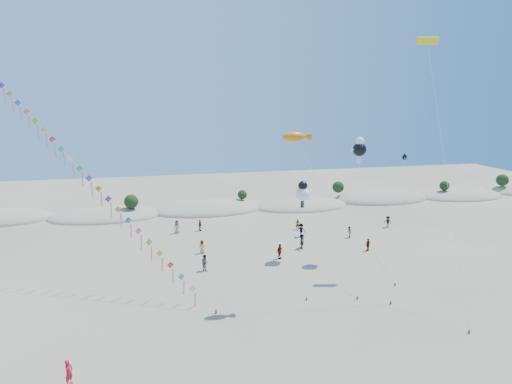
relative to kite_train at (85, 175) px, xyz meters
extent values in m
plane|color=#807159|center=(14.45, -19.35, -10.90)|extent=(160.00, 160.00, 0.00)
ellipsoid|color=tan|center=(-1.55, 25.25, -10.90)|extent=(17.60, 9.68, 3.00)
ellipsoid|color=#1D3B15|center=(-1.55, 25.25, -10.08)|extent=(14.08, 6.34, 0.70)
ellipsoid|color=tan|center=(14.45, 25.95, -10.90)|extent=(19.00, 10.45, 3.40)
ellipsoid|color=#1D3B15|center=(14.45, 25.95, -9.97)|extent=(15.20, 6.84, 0.76)
ellipsoid|color=tan|center=(30.45, 24.55, -10.90)|extent=(16.40, 9.02, 2.80)
ellipsoid|color=#1D3B15|center=(30.45, 24.55, -10.13)|extent=(13.12, 5.90, 0.66)
ellipsoid|color=tan|center=(46.45, 26.35, -10.90)|extent=(18.00, 9.90, 3.80)
ellipsoid|color=#1D3B15|center=(46.45, 26.35, -9.86)|extent=(14.40, 6.48, 0.72)
ellipsoid|color=tan|center=(62.45, 25.15, -10.90)|extent=(16.80, 9.24, 3.00)
ellipsoid|color=#1D3B15|center=(62.45, 25.15, -10.08)|extent=(13.44, 6.05, 0.67)
sphere|color=black|center=(2.45, 24.05, -8.42)|extent=(2.20, 2.20, 2.20)
sphere|color=black|center=(20.45, 26.05, -8.66)|extent=(1.60, 1.60, 1.60)
sphere|color=black|center=(38.45, 27.45, -8.46)|extent=(2.10, 2.10, 2.10)
sphere|color=black|center=(58.45, 24.75, -8.58)|extent=(1.80, 1.80, 1.80)
sphere|color=black|center=(72.45, 26.25, -8.38)|extent=(2.30, 2.30, 2.30)
cube|color=#3F2D1E|center=(11.18, -9.53, -10.73)|extent=(0.12, 0.12, 0.35)
cylinder|color=silver|center=(0.81, -0.71, -0.71)|extent=(20.76, 17.66, 20.41)
cube|color=white|center=(9.35, -7.97, -9.10)|extent=(1.25, 0.49, 1.31)
cube|color=pink|center=(9.53, -7.92, -10.20)|extent=(0.19, 0.45, 1.55)
cube|color=#19C0A3|center=(8.45, -7.20, -8.22)|extent=(1.25, 0.49, 1.31)
cube|color=pink|center=(8.63, -7.15, -9.32)|extent=(0.19, 0.45, 1.55)
cube|color=#F83F1B|center=(7.55, -6.44, -7.33)|extent=(1.25, 0.49, 1.31)
cube|color=pink|center=(7.73, -6.39, -8.43)|extent=(0.19, 0.45, 1.55)
cube|color=yellow|center=(6.65, -5.67, -6.45)|extent=(1.25, 0.49, 1.31)
cube|color=pink|center=(6.83, -5.62, -7.55)|extent=(0.19, 0.45, 1.55)
cube|color=#B9C316|center=(5.75, -4.91, -5.56)|extent=(1.25, 0.49, 1.31)
cube|color=pink|center=(5.93, -4.86, -6.66)|extent=(0.19, 0.45, 1.55)
cube|color=#FF508E|center=(4.85, -4.14, -4.68)|extent=(1.25, 0.49, 1.31)
cube|color=pink|center=(5.03, -4.09, -5.78)|extent=(0.19, 0.45, 1.55)
cube|color=blue|center=(3.95, -3.38, -3.79)|extent=(1.25, 0.49, 1.31)
cube|color=pink|center=(4.13, -3.33, -4.89)|extent=(0.19, 0.45, 1.55)
cube|color=orange|center=(3.05, -2.61, -2.91)|extent=(1.25, 0.49, 1.31)
cube|color=pink|center=(3.23, -2.56, -4.01)|extent=(0.19, 0.45, 1.55)
cube|color=#5C28A1|center=(2.15, -1.85, -2.02)|extent=(1.25, 0.49, 1.31)
cube|color=pink|center=(2.33, -1.80, -3.12)|extent=(0.19, 0.45, 1.55)
cube|color=orange|center=(1.25, -1.08, -1.14)|extent=(1.25, 0.49, 1.31)
cube|color=pink|center=(1.43, -1.03, -2.24)|extent=(0.19, 0.45, 1.55)
cube|color=purple|center=(0.35, -0.31, -0.25)|extent=(1.25, 0.49, 1.31)
cube|color=pink|center=(0.53, -0.26, -1.35)|extent=(0.19, 0.45, 1.55)
cube|color=green|center=(-0.55, 0.45, 0.63)|extent=(1.25, 0.49, 1.31)
cube|color=pink|center=(-0.37, 0.50, -0.47)|extent=(0.19, 0.45, 1.55)
cube|color=white|center=(-1.45, 1.22, 1.52)|extent=(1.25, 0.49, 1.31)
cube|color=pink|center=(-1.27, 1.27, 0.42)|extent=(0.19, 0.45, 1.55)
cube|color=#19C0A3|center=(-2.35, 1.98, 2.40)|extent=(1.25, 0.49, 1.31)
cube|color=pink|center=(-2.17, 2.03, 1.30)|extent=(0.19, 0.45, 1.55)
cube|color=#F83F1B|center=(-3.25, 2.75, 3.29)|extent=(1.25, 0.49, 1.31)
cube|color=pink|center=(-3.07, 2.80, 2.19)|extent=(0.19, 0.45, 1.55)
cube|color=yellow|center=(-4.15, 3.51, 4.17)|extent=(1.25, 0.49, 1.31)
cube|color=pink|center=(-3.97, 3.56, 3.07)|extent=(0.19, 0.45, 1.55)
cube|color=#B9C316|center=(-5.06, 4.28, 5.06)|extent=(1.25, 0.49, 1.31)
cube|color=pink|center=(-4.88, 4.33, 3.96)|extent=(0.19, 0.45, 1.55)
cube|color=#FF508E|center=(-5.96, 5.04, 5.94)|extent=(1.25, 0.49, 1.31)
cube|color=pink|center=(-5.78, 5.09, 4.84)|extent=(0.19, 0.45, 1.55)
cube|color=blue|center=(-6.86, 5.81, 6.83)|extent=(1.25, 0.49, 1.31)
cube|color=pink|center=(-6.68, 5.86, 5.73)|extent=(0.19, 0.45, 1.55)
cube|color=orange|center=(-7.76, 6.58, 7.72)|extent=(1.25, 0.49, 1.31)
cube|color=pink|center=(-7.58, 6.63, 6.62)|extent=(0.19, 0.45, 1.55)
cube|color=#5C28A1|center=(-8.66, 7.34, 8.60)|extent=(1.25, 0.49, 1.31)
cube|color=pink|center=(-8.48, 7.39, 7.50)|extent=(0.19, 0.45, 1.55)
cube|color=#3F2D1E|center=(26.76, -11.37, -10.75)|extent=(0.10, 0.10, 0.30)
cylinder|color=silver|center=(22.65, -9.48, -3.45)|extent=(8.26, 3.81, 14.91)
ellipsoid|color=orange|center=(18.53, -7.59, 4.00)|extent=(2.02, 0.89, 0.89)
cone|color=orange|center=(19.66, -7.59, 4.00)|extent=(0.81, 0.81, 0.81)
cube|color=#3F2D1E|center=(19.62, -8.95, -10.75)|extent=(0.10, 0.10, 0.30)
cylinder|color=silver|center=(21.16, -3.62, -7.12)|extent=(3.11, 10.67, 7.58)
sphere|color=white|center=(22.70, 1.70, -3.34)|extent=(1.61, 1.61, 1.61)
sphere|color=black|center=(22.70, 1.70, -2.37)|extent=(1.07, 1.07, 1.07)
cube|color=black|center=(22.70, 1.70, -4.54)|extent=(0.35, 0.18, 0.80)
cube|color=#3F2D1E|center=(24.24, -9.82, -10.75)|extent=(0.10, 0.10, 0.30)
cylinder|color=silver|center=(26.60, -4.53, -4.62)|extent=(4.77, 10.61, 12.57)
sphere|color=black|center=(28.97, 0.76, 1.66)|extent=(1.54, 1.54, 1.54)
sphere|color=white|center=(28.97, 0.76, 2.58)|extent=(1.00, 1.00, 1.00)
cube|color=white|center=(28.97, 0.76, 0.49)|extent=(0.35, 0.18, 0.80)
cube|color=white|center=(28.27, 0.76, 1.66)|extent=(0.60, 0.15, 0.25)
cube|color=white|center=(29.67, 0.76, 1.66)|extent=(0.60, 0.15, 0.25)
cube|color=#3F2D1E|center=(30.25, -17.16, -10.75)|extent=(0.10, 0.10, 0.30)
cylinder|color=silver|center=(32.36, -9.63, 1.07)|extent=(4.26, 15.09, 23.95)
cube|color=yellow|center=(34.47, -2.10, 13.04)|extent=(2.27, 0.93, 0.80)
cube|color=black|center=(34.47, -2.08, 13.04)|extent=(2.20, 0.56, 0.19)
cube|color=#3F2D1E|center=(29.25, -7.86, -10.75)|extent=(0.10, 0.10, 0.30)
cylinder|color=silver|center=(33.60, -0.92, -5.53)|extent=(8.73, 13.90, 10.77)
cube|color=black|center=(37.96, 6.02, -0.15)|extent=(0.96, 0.28, 0.98)
imported|color=red|center=(0.69, -16.76, -10.01)|extent=(0.66, 0.77, 1.77)
imported|color=slate|center=(11.27, 0.17, -10.01)|extent=(1.04, 1.09, 1.78)
imported|color=slate|center=(11.52, 5.51, -10.09)|extent=(0.87, 0.65, 1.61)
imported|color=slate|center=(20.07, 1.68, -10.00)|extent=(1.11, 0.98, 1.79)
imported|color=slate|center=(25.10, 8.84, -9.99)|extent=(1.35, 1.25, 1.82)
imported|color=slate|center=(23.72, 4.40, -9.98)|extent=(0.96, 1.80, 1.85)
imported|color=slate|center=(25.64, 11.97, -10.14)|extent=(0.66, 0.57, 1.52)
imported|color=slate|center=(31.18, 7.02, -10.13)|extent=(0.82, 0.91, 1.55)
imported|color=slate|center=(8.94, 14.11, -10.01)|extent=(1.02, 0.83, 1.79)
imported|color=slate|center=(31.27, 1.82, -10.11)|extent=(1.00, 0.72, 1.58)
imported|color=slate|center=(38.65, 10.15, -10.08)|extent=(1.18, 1.19, 1.65)
imported|color=slate|center=(12.13, 14.41, -10.10)|extent=(0.76, 1.02, 1.60)
camera|label=1|loc=(7.04, -43.22, 7.25)|focal=30.00mm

